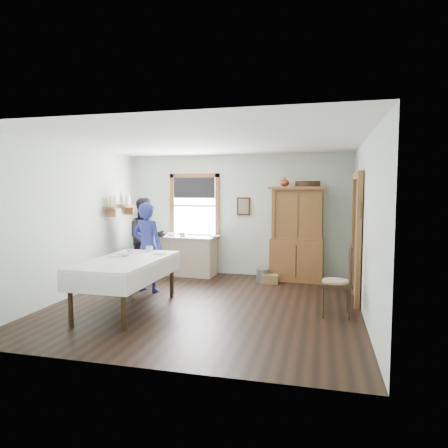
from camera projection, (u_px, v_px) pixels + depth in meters
The scene contains 20 objects.
room at pixel (206, 224), 6.60m from camera, with size 5.01×5.01×2.70m.
window at pixel (195, 202), 9.20m from camera, with size 1.18×0.07×1.48m.
doorway at pixel (357, 234), 6.85m from camera, with size 0.09×1.14×2.22m.
wall_shelf at pixel (121, 206), 8.63m from camera, with size 0.24×1.00×0.44m.
framed_picture at pixel (243, 206), 8.92m from camera, with size 0.30×0.04×0.40m, color #332111.
rug_beater at pixel (361, 202), 6.27m from camera, with size 0.27×0.27×0.01m, color black.
work_counter at pixel (183, 255), 9.02m from camera, with size 1.53×0.58×0.88m, color #C8B68B.
china_hutch at pixel (297, 234), 8.39m from camera, with size 1.17×0.55×1.98m, color #985F2F.
dining_table at pixel (127, 284), 6.36m from camera, with size 1.08×2.05×0.82m, color white.
spindle_chair at pixel (336, 280), 6.05m from camera, with size 0.50×0.50×1.09m, color #332111.
pail at pixel (263, 275), 8.29m from camera, with size 0.27×0.27×0.28m, color gray.
wicker_basket at pixel (270, 279), 8.18m from camera, with size 0.31×0.22×0.18m, color #977144.
woman_blue at pixel (148, 250), 7.48m from camera, with size 0.57×0.38×1.56m, color navy.
figure_dark at pixel (146, 241), 8.68m from camera, with size 0.79×0.61×1.62m, color black.
table_cup_a at pixel (149, 249), 7.10m from camera, with size 0.13×0.13×0.10m, color silver.
table_cup_b at pixel (130, 251), 6.82m from camera, with size 0.10×0.10×0.09m, color silver.
table_bowl at pixel (124, 254), 6.61m from camera, with size 0.21×0.21×0.05m, color silver.
counter_book at pixel (211, 236), 8.90m from camera, with size 0.18×0.25×0.02m, color #7B6552.
counter_bowl at pixel (172, 234), 9.02m from camera, with size 0.21×0.21×0.07m, color silver.
shelf_bowl at pixel (121, 205), 8.64m from camera, with size 0.22×0.22×0.05m, color silver.
Camera 1 is at (1.86, -6.31, 1.91)m, focal length 32.00 mm.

